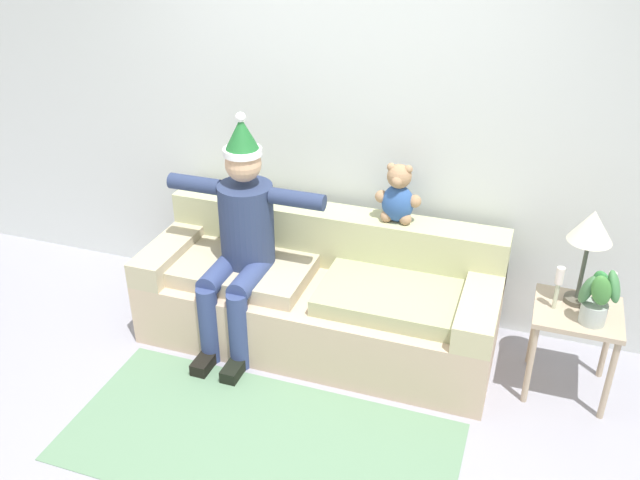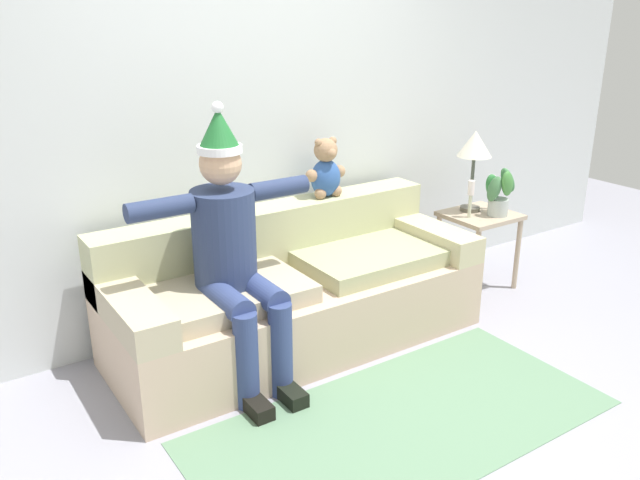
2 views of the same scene
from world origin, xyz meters
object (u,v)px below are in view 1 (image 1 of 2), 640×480
table_lamp (591,231)px  side_table (576,325)px  couch (321,294)px  candle_tall (559,282)px  candle_short (610,287)px  teddy_bear (398,196)px  potted_plant (598,297)px  person_seated (241,234)px

table_lamp → side_table: bearing=-79.5°
couch → table_lamp: table_lamp is taller
table_lamp → couch: bearing=-177.9°
side_table → table_lamp: bearing=100.5°
table_lamp → candle_tall: size_ratio=2.19×
side_table → candle_short: bearing=16.6°
teddy_bear → candle_short: teddy_bear is taller
potted_plant → person_seated: bearing=-179.0°
candle_tall → person_seated: bearing=-176.7°
couch → candle_short: size_ratio=8.94×
couch → side_table: size_ratio=4.01×
couch → candle_short: 1.71m
side_table → candle_tall: size_ratio=2.12×
couch → teddy_bear: size_ratio=5.84×
potted_plant → table_lamp: bearing=115.9°
person_seated → candle_short: (2.13, 0.17, -0.04)m
couch → table_lamp: (1.52, 0.05, 0.70)m
potted_plant → candle_tall: (-0.21, 0.07, 0.01)m
person_seated → couch: bearing=19.0°
side_table → potted_plant: bearing=-52.3°
teddy_bear → table_lamp: (1.11, -0.20, 0.05)m
couch → person_seated: bearing=-161.0°
side_table → teddy_bear: bearing=165.4°
table_lamp → candle_tall: (-0.12, -0.11, -0.29)m
table_lamp → person_seated: bearing=-173.8°
couch → potted_plant: bearing=-4.5°
table_lamp → potted_plant: 0.36m
teddy_bear → potted_plant: bearing=-17.9°
person_seated → potted_plant: size_ratio=4.29×
couch → candle_tall: 1.46m
candle_tall → teddy_bear: bearing=162.4°
teddy_bear → candle_short: size_ratio=1.53×
candle_short → potted_plant: bearing=-115.3°
teddy_bear → candle_tall: bearing=-17.6°
person_seated → potted_plant: person_seated is taller
candle_short → person_seated: bearing=-175.5°
couch → person_seated: (-0.47, -0.16, 0.44)m
couch → table_lamp: bearing=2.1°
teddy_bear → side_table: 1.26m
couch → side_table: couch is taller
person_seated → candle_short: size_ratio=6.01×
teddy_bear → candle_tall: 1.06m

